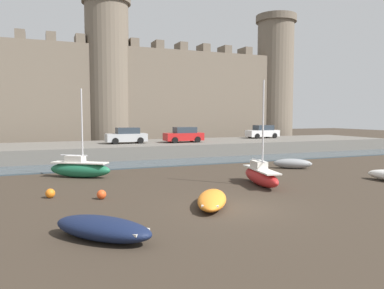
# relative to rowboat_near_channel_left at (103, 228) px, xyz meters

# --- Properties ---
(ground_plane) EXTENTS (160.00, 160.00, 0.00)m
(ground_plane) POSITION_rel_rowboat_near_channel_left_xyz_m (6.24, 2.06, -0.40)
(ground_plane) COLOR #382D23
(water_channel) EXTENTS (80.00, 4.50, 0.10)m
(water_channel) POSITION_rel_rowboat_near_channel_left_xyz_m (6.24, 18.30, -0.35)
(water_channel) COLOR #3D4C56
(water_channel) RESTS_ON ground
(quay_road) EXTENTS (62.32, 10.00, 1.34)m
(quay_road) POSITION_rel_rowboat_near_channel_left_xyz_m (6.24, 25.55, 0.27)
(quay_road) COLOR #666059
(quay_road) RESTS_ON ground
(castle) EXTENTS (56.34, 6.03, 22.05)m
(castle) POSITION_rel_rowboat_near_channel_left_xyz_m (6.24, 35.60, 7.62)
(castle) COLOR #706354
(castle) RESTS_ON ground
(rowboat_near_channel_left) EXTENTS (3.68, 3.86, 0.77)m
(rowboat_near_channel_left) POSITION_rel_rowboat_near_channel_left_xyz_m (0.00, 0.00, 0.00)
(rowboat_near_channel_left) COLOR #141E3D
(rowboat_near_channel_left) RESTS_ON ground
(sailboat_midflat_right) EXTENTS (1.90, 4.74, 6.29)m
(sailboat_midflat_right) POSITION_rel_rowboat_near_channel_left_xyz_m (10.42, 6.47, 0.20)
(sailboat_midflat_right) COLOR red
(sailboat_midflat_right) RESTS_ON ground
(rowboat_midflat_centre) EXTENTS (3.04, 4.12, 0.64)m
(rowboat_midflat_centre) POSITION_rel_rowboat_near_channel_left_xyz_m (5.44, 2.80, -0.07)
(rowboat_midflat_centre) COLOR orange
(rowboat_midflat_centre) RESTS_ON ground
(sailboat_midflat_left) EXTENTS (4.23, 3.37, 5.99)m
(sailboat_midflat_left) POSITION_rel_rowboat_near_channel_left_xyz_m (0.54, 13.47, 0.23)
(sailboat_midflat_left) COLOR #1E6B47
(sailboat_midflat_left) RESTS_ON ground
(rowboat_foreground_centre) EXTENTS (2.98, 2.47, 0.79)m
(rowboat_foreground_centre) POSITION_rel_rowboat_near_channel_left_xyz_m (16.58, 11.51, 0.01)
(rowboat_foreground_centre) COLOR gray
(rowboat_foreground_centre) RESTS_ON ground
(mooring_buoy_off_centre) EXTENTS (0.47, 0.47, 0.47)m
(mooring_buoy_off_centre) POSITION_rel_rowboat_near_channel_left_xyz_m (0.90, 6.25, -0.17)
(mooring_buoy_off_centre) COLOR #E04C1E
(mooring_buoy_off_centre) RESTS_ON ground
(mooring_buoy_near_channel) EXTENTS (0.48, 0.48, 0.48)m
(mooring_buoy_near_channel) POSITION_rel_rowboat_near_channel_left_xyz_m (-1.49, 7.51, -0.16)
(mooring_buoy_near_channel) COLOR orange
(mooring_buoy_near_channel) RESTS_ON ground
(car_quay_centre_west) EXTENTS (4.11, 1.89, 1.62)m
(car_quay_centre_west) POSITION_rel_rowboat_near_channel_left_xyz_m (6.31, 25.15, 1.71)
(car_quay_centre_west) COLOR #B2B5B7
(car_quay_centre_west) RESTS_ON quay_road
(car_quay_west) EXTENTS (4.11, 1.89, 1.62)m
(car_quay_west) POSITION_rel_rowboat_near_channel_left_xyz_m (12.26, 24.33, 1.71)
(car_quay_west) COLOR red
(car_quay_west) RESTS_ON quay_road
(car_quay_east) EXTENTS (4.11, 1.89, 1.62)m
(car_quay_east) POSITION_rel_rowboat_near_channel_left_xyz_m (24.06, 27.45, 1.71)
(car_quay_east) COLOR silver
(car_quay_east) RESTS_ON quay_road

